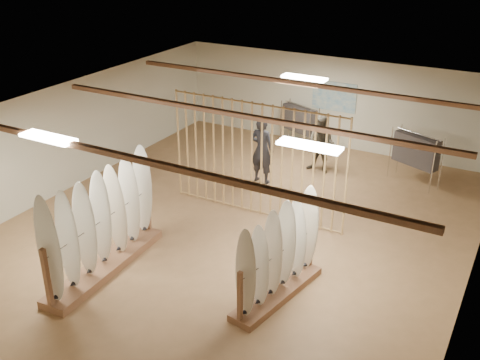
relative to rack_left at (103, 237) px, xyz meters
The scene contains 16 objects.
floor 3.34m from the rack_left, 61.54° to the left, with size 12.00×12.00×0.00m, color #99714A.
ceiling 3.83m from the rack_left, 61.54° to the left, with size 12.00×12.00×0.00m, color gray.
wall_back 9.01m from the rack_left, 80.09° to the left, with size 12.00×12.00×0.00m, color beige.
wall_front 3.56m from the rack_left, 63.81° to the right, with size 12.00×12.00×0.00m, color beige.
wall_left 4.52m from the rack_left, 140.42° to the left, with size 12.00×12.00×0.00m, color beige.
wall_right 7.17m from the rack_left, 23.56° to the left, with size 12.00×12.00×0.00m, color beige.
ceiling_slats 3.79m from the rack_left, 61.54° to the left, with size 9.50×6.12×0.10m, color brown.
light_panels 3.80m from the rack_left, 61.54° to the left, with size 1.20×0.35×0.06m, color white.
bamboo_partition 4.02m from the rack_left, 67.06° to the left, with size 4.45×0.05×2.78m.
poster 9.01m from the rack_left, 80.07° to the left, with size 1.40×0.03×0.90m, color teal.
rack_left is the anchor object (origin of this frame).
rack_right 3.56m from the rack_left, 14.04° to the left, with size 0.93×2.39×1.88m.
clothing_rack_a 8.28m from the rack_left, 85.29° to the left, with size 1.23×0.76×1.38m.
clothing_rack_b 8.51m from the rack_left, 58.25° to the left, with size 1.29×0.81×1.45m.
shopper_a 5.41m from the rack_left, 80.97° to the left, with size 0.76×0.52×2.10m, color #27282F.
shopper_b 7.01m from the rack_left, 73.48° to the left, with size 0.91×0.71×1.88m, color #36322A.
Camera 1 is at (5.49, -9.99, 6.46)m, focal length 42.00 mm.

